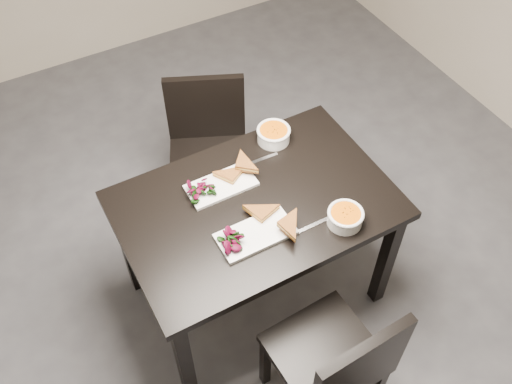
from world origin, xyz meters
TOP-DOWN VIEW (x-y plane):
  - ground at (0.00, 0.00)m, footprint 5.00×5.00m
  - room_shell at (0.00, 0.00)m, footprint 5.02×5.02m
  - table at (0.36, 0.06)m, footprint 1.20×0.80m
  - chair_near at (0.35, -0.64)m, footprint 0.44×0.44m
  - chair_far at (0.44, 0.74)m, footprint 0.56×0.56m
  - plate_near at (0.28, -0.09)m, footprint 0.33×0.16m
  - sandwich_near at (0.34, -0.08)m, footprint 0.19×0.17m
  - salad_near at (0.18, -0.09)m, footprint 0.10×0.09m
  - soup_bowl_near at (0.64, -0.22)m, footprint 0.16×0.16m
  - cutlery_near at (0.51, -0.17)m, footprint 0.18×0.02m
  - plate_far at (0.27, 0.22)m, footprint 0.31×0.16m
  - sandwich_far at (0.34, 0.20)m, footprint 0.19×0.18m
  - salad_far at (0.17, 0.22)m, footprint 0.10×0.09m
  - soup_bowl_far at (0.63, 0.36)m, footprint 0.16×0.16m
  - cutlery_far at (0.51, 0.28)m, footprint 0.18×0.02m

SIDE VIEW (x-z plane):
  - ground at x=0.00m, z-range 0.00..0.00m
  - chair_near at x=0.35m, z-range 0.06..0.91m
  - chair_far at x=0.44m, z-range 0.06..0.91m
  - table at x=0.36m, z-range 0.28..1.03m
  - cutlery_near at x=0.51m, z-range 0.75..0.75m
  - cutlery_far at x=0.51m, z-range 0.75..0.75m
  - plate_far at x=0.27m, z-range 0.75..0.77m
  - plate_near at x=0.28m, z-range 0.75..0.77m
  - salad_far at x=0.17m, z-range 0.77..0.81m
  - salad_near at x=0.18m, z-range 0.77..0.81m
  - soup_bowl_near at x=0.64m, z-range 0.75..0.82m
  - sandwich_far at x=0.34m, z-range 0.77..0.82m
  - soup_bowl_far at x=0.63m, z-range 0.75..0.83m
  - sandwich_near at x=0.34m, z-range 0.77..0.82m
  - room_shell at x=0.00m, z-range 0.43..3.24m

